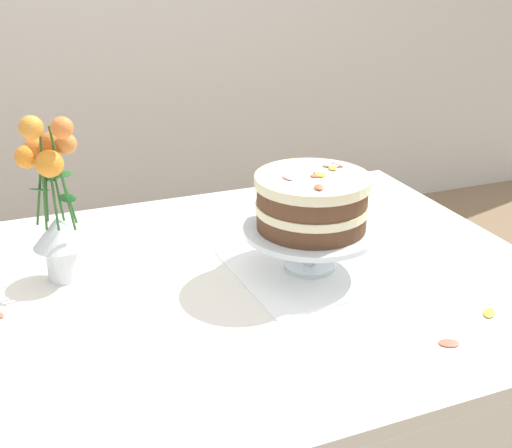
% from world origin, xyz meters
% --- Properties ---
extents(dining_table, '(1.40, 1.00, 0.74)m').
position_xyz_m(dining_table, '(0.00, -0.02, 0.65)').
color(dining_table, white).
rests_on(dining_table, ground).
extents(linen_napkin, '(0.34, 0.34, 0.00)m').
position_xyz_m(linen_napkin, '(0.20, -0.02, 0.74)').
color(linen_napkin, white).
rests_on(linen_napkin, dining_table).
extents(cake_stand, '(0.29, 0.29, 0.10)m').
position_xyz_m(cake_stand, '(0.20, -0.02, 0.82)').
color(cake_stand, silver).
rests_on(cake_stand, linen_napkin).
extents(layer_cake, '(0.24, 0.24, 0.12)m').
position_xyz_m(layer_cake, '(0.20, -0.02, 0.90)').
color(layer_cake, brown).
rests_on(layer_cake, cake_stand).
extents(flower_vase, '(0.12, 0.12, 0.36)m').
position_xyz_m(flower_vase, '(-0.30, 0.13, 0.91)').
color(flower_vase, silver).
rests_on(flower_vase, dining_table).
extents(loose_petal_2, '(0.04, 0.04, 0.01)m').
position_xyz_m(loose_petal_2, '(0.44, -0.31, 0.74)').
color(loose_petal_2, yellow).
rests_on(loose_petal_2, dining_table).
extents(loose_petal_3, '(0.04, 0.04, 0.00)m').
position_xyz_m(loose_petal_3, '(0.31, -0.37, 0.74)').
color(loose_petal_3, '#E56B51').
rests_on(loose_petal_3, dining_table).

